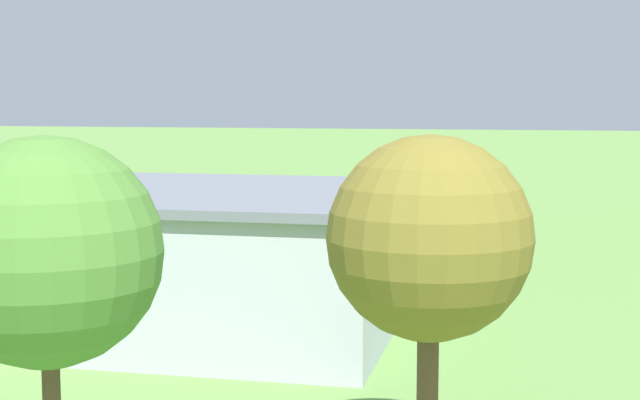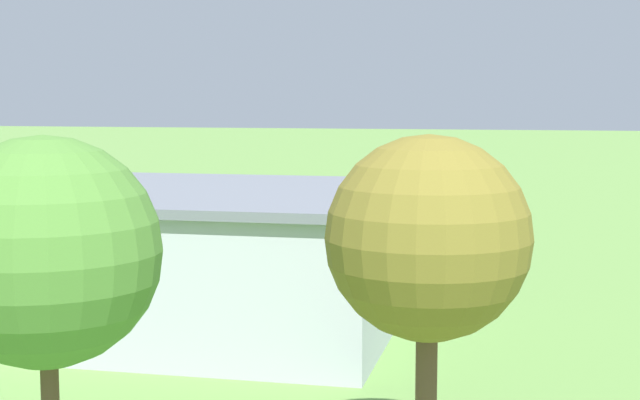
{
  "view_description": "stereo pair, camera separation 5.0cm",
  "coord_description": "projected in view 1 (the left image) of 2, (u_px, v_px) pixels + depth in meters",
  "views": [
    {
      "loc": [
        -17.95,
        75.16,
        9.61
      ],
      "look_at": [
        -4.38,
        14.03,
        2.71
      ],
      "focal_mm": 53.13,
      "sensor_mm": 36.0,
      "label": 1
    },
    {
      "loc": [
        -18.0,
        75.15,
        9.61
      ],
      "look_at": [
        -4.38,
        14.03,
        2.71
      ],
      "focal_mm": 53.13,
      "sensor_mm": 36.0,
      "label": 2
    }
  ],
  "objects": [
    {
      "name": "ground_plane",
      "position": [
        305.0,
        213.0,
        77.85
      ],
      "size": [
        400.0,
        400.0,
        0.0
      ],
      "primitive_type": "plane",
      "color": "#608C42"
    },
    {
      "name": "hangar",
      "position": [
        38.0,
        251.0,
        40.95
      ],
      "size": [
        31.69,
        14.47,
        5.81
      ],
      "color": "#B7BCC6",
      "rests_on": "ground_plane"
    },
    {
      "name": "biplane",
      "position": [
        414.0,
        176.0,
        71.89
      ],
      "size": [
        8.1,
        8.12,
        3.96
      ],
      "color": "silver"
    },
    {
      "name": "person_watching_takeoff",
      "position": [
        351.0,
        247.0,
        55.2
      ],
      "size": [
        0.42,
        0.42,
        1.64
      ],
      "color": "#B23333",
      "rests_on": "ground_plane"
    },
    {
      "name": "person_by_parked_cars",
      "position": [
        380.0,
        244.0,
        56.9
      ],
      "size": [
        0.54,
        0.54,
        1.56
      ],
      "color": "#B23333",
      "rests_on": "ground_plane"
    },
    {
      "name": "tree_behind_hangar_right",
      "position": [
        47.0,
        253.0,
        21.04
      ],
      "size": [
        5.21,
        5.21,
        8.77
      ],
      "color": "brown",
      "rests_on": "ground_plane"
    },
    {
      "name": "tree_behind_hangar_left",
      "position": [
        429.0,
        240.0,
        22.67
      ],
      "size": [
        4.98,
        4.98,
        8.72
      ],
      "color": "brown",
      "rests_on": "ground_plane"
    }
  ]
}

